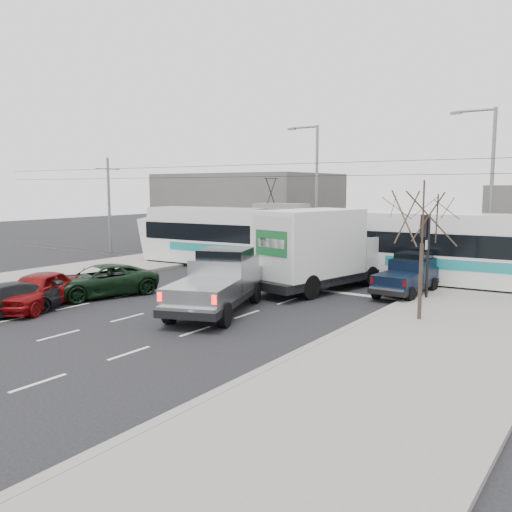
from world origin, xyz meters
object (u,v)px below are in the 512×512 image
Objects in this scene: tram at (348,243)px; box_truck at (319,250)px; street_lamp_far at (314,184)px; navy_pickup at (408,275)px; traffic_signal at (425,238)px; red_car at (37,290)px; street_lamp_near at (488,183)px; dark_car at (2,300)px; silver_pickup at (219,281)px; green_car at (100,281)px; bare_tree at (423,219)px.

tram is 3.28× the size of box_truck.
street_lamp_far is 1.98× the size of navy_pickup.
red_car is at bearing -139.63° from traffic_signal.
street_lamp_near is 0.34× the size of tram.
dark_car is at bearing -123.94° from street_lamp_near.
street_lamp_near is at bearing 43.57° from silver_pickup.
silver_pickup is 1.62× the size of dark_car.
street_lamp_near is 1.78× the size of green_car.
street_lamp_far is at bearing 170.13° from street_lamp_near.
navy_pickup is 17.13m from dark_car.
dark_car is at bearing -72.60° from green_car.
tram reaches higher than dark_car.
silver_pickup is 7.40m from red_car.
street_lamp_near is (0.84, 7.50, 2.37)m from traffic_signal.
dark_car is (-11.34, -12.83, -0.32)m from navy_pickup.
box_truck is 1.84× the size of red_car.
bare_tree is at bearing -88.58° from street_lamp_near.
street_lamp_far reaches higher than dark_car.
navy_pickup is at bearing -105.07° from street_lamp_near.
box_truck is (-6.03, 3.58, -1.89)m from bare_tree.
green_car is at bearing 99.89° from dark_car.
navy_pickup is 16.04m from red_car.
dark_car is (-6.18, -5.52, -0.56)m from silver_pickup.
box_truck is (-4.90, -0.42, -0.84)m from traffic_signal.
navy_pickup is at bearing 34.78° from silver_pickup.
street_lamp_near reaches higher than silver_pickup.
silver_pickup is 8.95m from navy_pickup.
bare_tree is 4.28m from traffic_signal.
dark_car is (0.04, -1.54, -0.13)m from red_car.
tram is 5.23m from navy_pickup.
street_lamp_far reaches higher than traffic_signal.
street_lamp_near reaches higher than red_car.
bare_tree is 0.56× the size of street_lamp_near.
traffic_signal is at bearing 105.76° from bare_tree.
dark_car is at bearing -111.48° from box_truck.
red_car is (-13.48, -6.50, -3.04)m from bare_tree.
silver_pickup reaches higher than dark_car.
red_car is at bearing -115.42° from box_truck.
silver_pickup is 8.31m from dark_car.
street_lamp_far is 1.30× the size of silver_pickup.
red_car is at bearing -133.62° from navy_pickup.
tram is at bearing 130.42° from bare_tree.
street_lamp_far is (-10.66, 9.50, 2.37)m from traffic_signal.
bare_tree is 7.26m from box_truck.
red_car reaches higher than green_car.
street_lamp_far is 17.11m from silver_pickup.
silver_pickup is 0.86× the size of box_truck.
silver_pickup is 1.52× the size of navy_pickup.
tram is (5.36, -5.95, -3.20)m from street_lamp_far.
traffic_signal is 14.47m from street_lamp_far.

